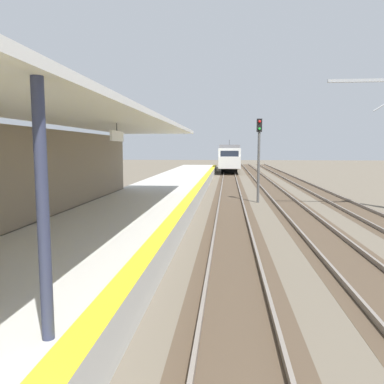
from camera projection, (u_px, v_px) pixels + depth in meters
name	position (u px, v px, depth m)	size (l,w,h in m)	color
station_platform	(139.00, 211.00, 18.08)	(5.00, 80.00, 0.91)	#B7B5AD
station_building_with_canopy	(32.00, 172.00, 11.67)	(4.85, 24.00, 4.43)	#4C4C4C
track_pair_nearest_platform	(231.00, 207.00, 21.67)	(2.34, 120.00, 0.16)	#4C3D2D
track_pair_middle	(292.00, 208.00, 21.36)	(2.34, 120.00, 0.16)	#4C3D2D
track_pair_far_side	(355.00, 209.00, 21.04)	(2.34, 120.00, 0.16)	#4C3D2D
approaching_train	(229.00, 156.00, 57.52)	(2.93, 19.60, 4.76)	silver
rail_signal_post	(259.00, 152.00, 23.60)	(0.32, 0.34, 5.20)	#4C4C4C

